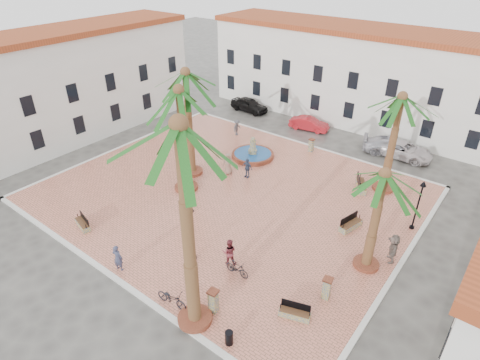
% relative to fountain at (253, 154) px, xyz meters
% --- Properties ---
extents(ground, '(120.00, 120.00, 0.00)m').
position_rel_fountain_xyz_m(ground, '(2.07, -5.81, -0.41)').
color(ground, '#56544F').
rests_on(ground, ground).
extents(plaza, '(26.00, 22.00, 0.15)m').
position_rel_fountain_xyz_m(plaza, '(2.07, -5.81, -0.34)').
color(plaza, '#DA7D62').
rests_on(plaza, ground).
extents(kerb_n, '(26.30, 0.30, 0.16)m').
position_rel_fountain_xyz_m(kerb_n, '(2.07, 5.19, -0.33)').
color(kerb_n, silver).
rests_on(kerb_n, ground).
extents(kerb_s, '(26.30, 0.30, 0.16)m').
position_rel_fountain_xyz_m(kerb_s, '(2.07, -16.81, -0.33)').
color(kerb_s, silver).
rests_on(kerb_s, ground).
extents(kerb_e, '(0.30, 22.30, 0.16)m').
position_rel_fountain_xyz_m(kerb_e, '(15.07, -5.81, -0.33)').
color(kerb_e, silver).
rests_on(kerb_e, ground).
extents(kerb_w, '(0.30, 22.30, 0.16)m').
position_rel_fountain_xyz_m(kerb_w, '(-10.93, -5.81, -0.33)').
color(kerb_w, silver).
rests_on(kerb_w, ground).
extents(building_north, '(30.40, 7.40, 9.50)m').
position_rel_fountain_xyz_m(building_north, '(2.07, 14.18, 4.35)').
color(building_north, white).
rests_on(building_north, ground).
extents(building_west, '(6.40, 24.40, 10.00)m').
position_rel_fountain_xyz_m(building_west, '(-16.93, -5.81, 4.61)').
color(building_west, white).
rests_on(building_west, ground).
extents(fountain, '(3.72, 3.72, 1.92)m').
position_rel_fountain_xyz_m(fountain, '(0.00, 0.00, 0.00)').
color(fountain, brown).
rests_on(fountain, plaza).
extents(palm_nw, '(5.63, 5.63, 8.73)m').
position_rel_fountain_xyz_m(palm_nw, '(-2.28, -5.36, 7.14)').
color(palm_nw, brown).
rests_on(palm_nw, plaza).
extents(palm_sw, '(5.81, 5.81, 8.25)m').
position_rel_fountain_xyz_m(palm_sw, '(-0.93, -7.42, 6.65)').
color(palm_sw, brown).
rests_on(palm_sw, plaza).
extents(palm_s, '(5.67, 5.67, 11.03)m').
position_rel_fountain_xyz_m(palm_s, '(8.25, -16.21, 9.33)').
color(palm_s, brown).
rests_on(palm_s, plaza).
extents(palm_e, '(4.89, 4.89, 6.58)m').
position_rel_fountain_xyz_m(palm_e, '(13.47, -7.12, 5.20)').
color(palm_e, brown).
rests_on(palm_e, plaza).
extents(palm_ne, '(5.25, 5.25, 7.77)m').
position_rel_fountain_xyz_m(palm_ne, '(11.13, 1.81, 6.29)').
color(palm_ne, brown).
rests_on(palm_ne, plaza).
extents(bench_s, '(1.70, 0.87, 0.86)m').
position_rel_fountain_xyz_m(bench_s, '(-2.97, -15.16, -0.02)').
color(bench_s, gray).
rests_on(bench_s, plaza).
extents(bench_se, '(1.68, 0.97, 0.85)m').
position_rel_fountain_xyz_m(bench_se, '(12.10, -12.95, -0.02)').
color(bench_se, gray).
rests_on(bench_se, plaza).
extents(bench_e, '(0.98, 1.88, 0.95)m').
position_rel_fountain_xyz_m(bench_e, '(11.23, -4.36, 0.01)').
color(bench_e, gray).
rests_on(bench_e, plaza).
extents(bench_ne, '(1.48, 2.02, 1.04)m').
position_rel_fountain_xyz_m(bench_ne, '(9.74, 0.75, 0.03)').
color(bench_ne, gray).
rests_on(bench_ne, plaza).
extents(lamppost_s, '(0.42, 0.42, 3.86)m').
position_rel_fountain_xyz_m(lamppost_s, '(5.04, -12.90, 2.35)').
color(lamppost_s, black).
rests_on(lamppost_s, plaza).
extents(lamppost_e, '(0.40, 0.40, 3.65)m').
position_rel_fountain_xyz_m(lamppost_e, '(14.47, -1.83, 2.21)').
color(lamppost_e, black).
rests_on(lamppost_e, plaza).
extents(bollard_se, '(0.57, 0.57, 1.43)m').
position_rel_fountain_xyz_m(bollard_se, '(8.61, -15.19, 0.48)').
color(bollard_se, gray).
rests_on(bollard_se, plaza).
extents(bollard_n, '(0.51, 0.51, 1.24)m').
position_rel_fountain_xyz_m(bollard_n, '(3.56, 4.10, 0.38)').
color(bollard_n, gray).
rests_on(bollard_n, plaza).
extents(bollard_e, '(0.56, 0.56, 1.38)m').
position_rel_fountain_xyz_m(bollard_e, '(12.76, -10.85, 0.45)').
color(bollard_e, gray).
rests_on(bollard_e, plaza).
extents(litter_bin, '(0.40, 0.40, 0.77)m').
position_rel_fountain_xyz_m(litter_bin, '(10.46, -16.21, 0.12)').
color(litter_bin, black).
rests_on(litter_bin, plaza).
extents(cyclist_a, '(0.72, 0.57, 1.74)m').
position_rel_fountain_xyz_m(cyclist_a, '(2.26, -16.21, 0.61)').
color(cyclist_a, '#383C57').
rests_on(cyclist_a, plaza).
extents(bicycle_a, '(1.92, 0.86, 0.98)m').
position_rel_fountain_xyz_m(bicycle_a, '(6.62, -16.21, 0.23)').
color(bicycle_a, black).
rests_on(bicycle_a, plaza).
extents(cyclist_b, '(1.07, 1.02, 1.75)m').
position_rel_fountain_xyz_m(cyclist_b, '(7.00, -11.92, 0.61)').
color(cyclist_b, maroon).
rests_on(cyclist_b, plaza).
extents(bicycle_b, '(1.57, 0.46, 0.94)m').
position_rel_fountain_xyz_m(bicycle_b, '(7.94, -12.38, 0.21)').
color(bicycle_b, black).
rests_on(bicycle_b, plaza).
extents(pedestrian_fountain_a, '(1.06, 0.95, 1.82)m').
position_rel_fountain_xyz_m(pedestrian_fountain_a, '(0.19, -3.66, 0.65)').
color(pedestrian_fountain_a, '#8D6C5A').
rests_on(pedestrian_fountain_a, plaza).
extents(pedestrian_fountain_b, '(1.00, 0.46, 1.66)m').
position_rel_fountain_xyz_m(pedestrian_fountain_b, '(1.71, -3.13, 0.57)').
color(pedestrian_fountain_b, '#32425F').
rests_on(pedestrian_fountain_b, plaza).
extents(pedestrian_north, '(0.64, 1.06, 1.60)m').
position_rel_fountain_xyz_m(pedestrian_north, '(-3.99, 2.86, 0.54)').
color(pedestrian_north, '#46454A').
rests_on(pedestrian_north, plaza).
extents(pedestrian_east, '(1.19, 1.84, 1.90)m').
position_rel_fountain_xyz_m(pedestrian_east, '(14.47, -5.82, 0.69)').
color(pedestrian_east, gray).
rests_on(pedestrian_east, plaza).
extents(car_black, '(4.54, 1.98, 1.52)m').
position_rel_fountain_xyz_m(car_black, '(-7.13, 9.08, 0.35)').
color(car_black, black).
rests_on(car_black, ground).
extents(car_red, '(4.15, 2.07, 1.31)m').
position_rel_fountain_xyz_m(car_red, '(0.81, 8.61, 0.24)').
color(car_red, red).
rests_on(car_red, ground).
extents(car_silver, '(5.48, 3.57, 1.48)m').
position_rel_fountain_xyz_m(car_silver, '(9.40, 8.37, 0.33)').
color(car_silver, silver).
rests_on(car_silver, ground).
extents(car_white, '(5.14, 2.38, 1.43)m').
position_rel_fountain_xyz_m(car_white, '(10.37, 8.36, 0.30)').
color(car_white, silver).
rests_on(car_white, ground).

